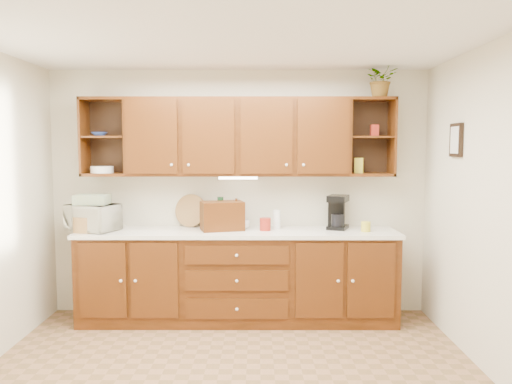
{
  "coord_description": "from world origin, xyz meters",
  "views": [
    {
      "loc": [
        0.19,
        -3.59,
        1.79
      ],
      "look_at": [
        0.19,
        1.15,
        1.36
      ],
      "focal_mm": 35.0,
      "sensor_mm": 36.0,
      "label": 1
    }
  ],
  "objects_px": {
    "microwave": "(93,218)",
    "potted_plant": "(381,80)",
    "bread_box": "(222,216)",
    "coffee_maker": "(338,213)"
  },
  "relations": [
    {
      "from": "microwave",
      "to": "bread_box",
      "type": "distance_m",
      "value": 1.31
    },
    {
      "from": "microwave",
      "to": "potted_plant",
      "type": "height_order",
      "value": "potted_plant"
    },
    {
      "from": "microwave",
      "to": "bread_box",
      "type": "bearing_deg",
      "value": 24.09
    },
    {
      "from": "microwave",
      "to": "potted_plant",
      "type": "xyz_separation_m",
      "value": [
        2.92,
        0.11,
        1.39
      ]
    },
    {
      "from": "bread_box",
      "to": "coffee_maker",
      "type": "bearing_deg",
      "value": -10.73
    },
    {
      "from": "microwave",
      "to": "coffee_maker",
      "type": "relative_size",
      "value": 1.39
    },
    {
      "from": "bread_box",
      "to": "microwave",
      "type": "bearing_deg",
      "value": 166.41
    },
    {
      "from": "bread_box",
      "to": "coffee_maker",
      "type": "relative_size",
      "value": 1.2
    },
    {
      "from": "microwave",
      "to": "potted_plant",
      "type": "bearing_deg",
      "value": 24.44
    },
    {
      "from": "microwave",
      "to": "bread_box",
      "type": "relative_size",
      "value": 1.16
    }
  ]
}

